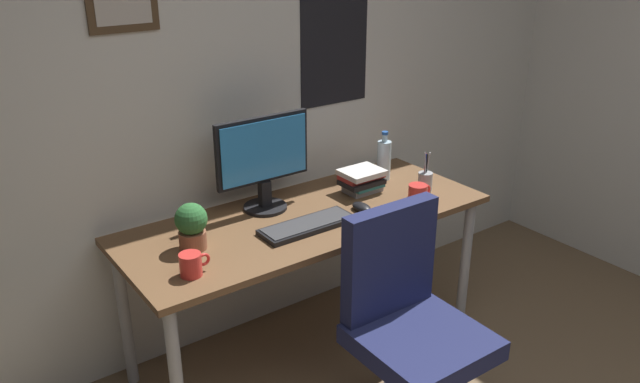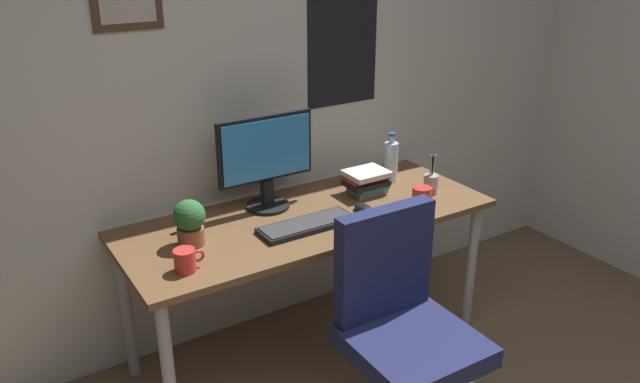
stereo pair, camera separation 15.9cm
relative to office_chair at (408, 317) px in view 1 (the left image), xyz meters
name	(u,v)px [view 1 (the left image)]	position (x,y,z in m)	size (l,w,h in m)	color
wall_back	(233,74)	(-0.13, 1.06, 0.77)	(4.40, 0.10, 2.60)	silver
desk	(307,231)	(-0.02, 0.65, 0.12)	(1.69, 0.67, 0.72)	brown
office_chair	(408,317)	(0.00, 0.00, 0.00)	(0.55, 0.57, 0.95)	#1E234C
monitor	(264,159)	(-0.13, 0.83, 0.43)	(0.46, 0.20, 0.43)	black
keyboard	(308,225)	(-0.09, 0.54, 0.21)	(0.43, 0.15, 0.03)	black
computer_mouse	(362,207)	(0.21, 0.54, 0.21)	(0.06, 0.11, 0.04)	black
water_bottle	(384,159)	(0.55, 0.79, 0.30)	(0.07, 0.07, 0.25)	silver
coffee_mug_near	(191,264)	(-0.67, 0.47, 0.24)	(0.12, 0.08, 0.09)	red
coffee_mug_far	(418,193)	(0.49, 0.47, 0.24)	(0.13, 0.09, 0.09)	red
potted_plant	(191,225)	(-0.57, 0.66, 0.30)	(0.13, 0.13, 0.19)	brown
pen_cup	(425,181)	(0.61, 0.55, 0.25)	(0.07, 0.07, 0.20)	#9EA0A5
book_stack_left	(362,180)	(0.35, 0.72, 0.26)	(0.22, 0.16, 0.12)	gray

